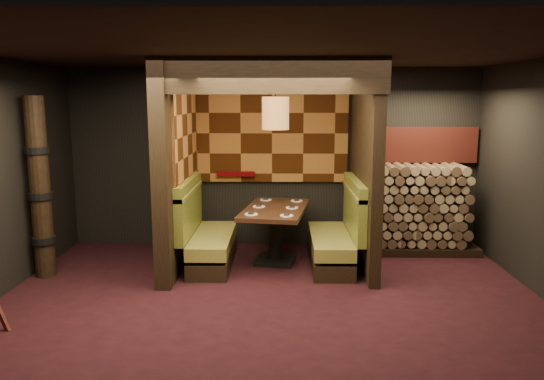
{
  "coord_description": "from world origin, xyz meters",
  "views": [
    {
      "loc": [
        0.12,
        -5.71,
        2.36
      ],
      "look_at": [
        0.0,
        1.3,
        1.15
      ],
      "focal_mm": 35.0,
      "sensor_mm": 36.0,
      "label": 1
    }
  ],
  "objects_px": {
    "booth_bench_right": "(338,238)",
    "dining_table": "(275,224)",
    "firewood_stack": "(421,209)",
    "booth_bench_left": "(206,237)",
    "pendant_lamp": "(275,113)",
    "totem_column": "(40,189)"
  },
  "relations": [
    {
      "from": "booth_bench_left",
      "to": "pendant_lamp",
      "type": "xyz_separation_m",
      "value": [
        1.0,
        0.06,
        1.76
      ]
    },
    {
      "from": "booth_bench_left",
      "to": "firewood_stack",
      "type": "bearing_deg",
      "value": 12.17
    },
    {
      "from": "booth_bench_left",
      "to": "firewood_stack",
      "type": "distance_m",
      "value": 3.33
    },
    {
      "from": "booth_bench_left",
      "to": "dining_table",
      "type": "bearing_deg",
      "value": 6.22
    },
    {
      "from": "booth_bench_left",
      "to": "totem_column",
      "type": "distance_m",
      "value": 2.3
    },
    {
      "from": "booth_bench_left",
      "to": "booth_bench_right",
      "type": "height_order",
      "value": "same"
    },
    {
      "from": "pendant_lamp",
      "to": "firewood_stack",
      "type": "xyz_separation_m",
      "value": [
        2.24,
        0.64,
        -1.48
      ]
    },
    {
      "from": "dining_table",
      "to": "pendant_lamp",
      "type": "relative_size",
      "value": 1.81
    },
    {
      "from": "booth_bench_left",
      "to": "dining_table",
      "type": "xyz_separation_m",
      "value": [
        1.0,
        0.11,
        0.18
      ]
    },
    {
      "from": "booth_bench_right",
      "to": "pendant_lamp",
      "type": "distance_m",
      "value": 1.97
    },
    {
      "from": "booth_bench_left",
      "to": "pendant_lamp",
      "type": "relative_size",
      "value": 1.75
    },
    {
      "from": "booth_bench_left",
      "to": "booth_bench_right",
      "type": "xyz_separation_m",
      "value": [
        1.89,
        0.0,
        0.0
      ]
    },
    {
      "from": "dining_table",
      "to": "totem_column",
      "type": "bearing_deg",
      "value": -167.96
    },
    {
      "from": "booth_bench_right",
      "to": "dining_table",
      "type": "distance_m",
      "value": 0.91
    },
    {
      "from": "booth_bench_right",
      "to": "pendant_lamp",
      "type": "xyz_separation_m",
      "value": [
        -0.89,
        0.06,
        1.76
      ]
    },
    {
      "from": "pendant_lamp",
      "to": "firewood_stack",
      "type": "distance_m",
      "value": 2.76
    },
    {
      "from": "pendant_lamp",
      "to": "totem_column",
      "type": "bearing_deg",
      "value": -168.85
    },
    {
      "from": "dining_table",
      "to": "pendant_lamp",
      "type": "bearing_deg",
      "value": -90.0
    },
    {
      "from": "booth_bench_right",
      "to": "pendant_lamp",
      "type": "bearing_deg",
      "value": 176.19
    },
    {
      "from": "booth_bench_right",
      "to": "firewood_stack",
      "type": "height_order",
      "value": "firewood_stack"
    },
    {
      "from": "totem_column",
      "to": "pendant_lamp",
      "type": "bearing_deg",
      "value": 11.15
    },
    {
      "from": "dining_table",
      "to": "firewood_stack",
      "type": "relative_size",
      "value": 0.96
    }
  ]
}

